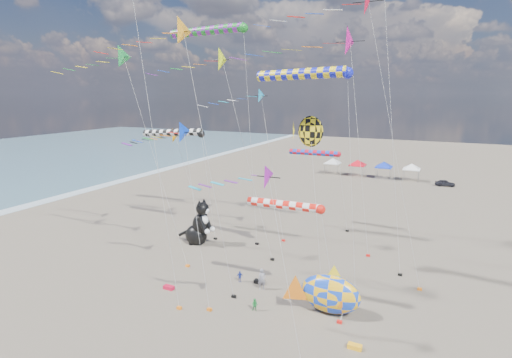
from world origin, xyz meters
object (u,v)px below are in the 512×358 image
object	(u,v)px
person_adult	(262,279)
parked_car	(445,183)
cat_inflatable	(198,221)
fish_inflatable	(330,294)
child_blue	(240,276)
child_green	(255,305)

from	to	relation	value
person_adult	parked_car	world-z (taller)	person_adult
person_adult	parked_car	distance (m)	50.36
cat_inflatable	person_adult	distance (m)	12.53
fish_inflatable	child_blue	xyz separation A→B (m)	(-8.39, 1.61, -1.09)
person_adult	parked_car	xyz separation A→B (m)	(13.39, 48.55, -0.35)
child_green	child_blue	bearing A→B (deg)	122.46
cat_inflatable	person_adult	bearing A→B (deg)	-29.15
cat_inflatable	fish_inflatable	world-z (taller)	cat_inflatable
cat_inflatable	parked_car	distance (m)	48.47
cat_inflatable	person_adult	size ratio (longest dim) A/B	2.80
child_green	cat_inflatable	bearing A→B (deg)	131.05
fish_inflatable	child_blue	size ratio (longest dim) A/B	6.08
cat_inflatable	fish_inflatable	xyz separation A→B (m)	(16.65, -7.65, -0.97)
fish_inflatable	child_green	world-z (taller)	fish_inflatable
fish_inflatable	child_green	xyz separation A→B (m)	(-5.13, -2.12, -1.09)
person_adult	child_green	distance (m)	3.45
person_adult	fish_inflatable	bearing A→B (deg)	-39.99
parked_car	child_green	bearing A→B (deg)	160.49
child_blue	parked_car	distance (m)	50.61
fish_inflatable	parked_car	world-z (taller)	fish_inflatable
parked_car	person_adult	bearing A→B (deg)	158.59
fish_inflatable	child_blue	bearing A→B (deg)	169.12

